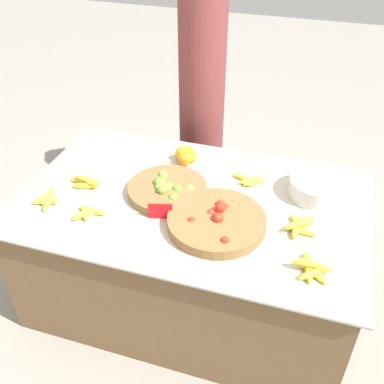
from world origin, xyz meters
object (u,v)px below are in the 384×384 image
(price_sign, at_px, (160,211))
(vendor_person, at_px, (202,102))
(tomato_basket, at_px, (217,221))
(metal_bowl, at_px, (318,187))
(lime_bowl, at_px, (168,189))

(price_sign, xyz_separation_m, vendor_person, (-0.10, 1.04, 0.08))
(tomato_basket, bearing_deg, price_sign, -173.90)
(tomato_basket, relative_size, metal_bowl, 1.56)
(lime_bowl, xyz_separation_m, price_sign, (0.04, -0.20, 0.02))
(price_sign, distance_m, vendor_person, 1.05)
(tomato_basket, distance_m, vendor_person, 1.08)
(lime_bowl, xyz_separation_m, metal_bowl, (0.73, 0.22, 0.02))
(tomato_basket, distance_m, price_sign, 0.27)
(tomato_basket, bearing_deg, lime_bowl, 150.87)
(vendor_person, bearing_deg, price_sign, -84.30)
(metal_bowl, bearing_deg, tomato_basket, -137.88)
(lime_bowl, height_order, tomato_basket, tomato_basket)
(metal_bowl, height_order, price_sign, metal_bowl)
(price_sign, relative_size, vendor_person, 0.06)
(lime_bowl, height_order, metal_bowl, metal_bowl)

